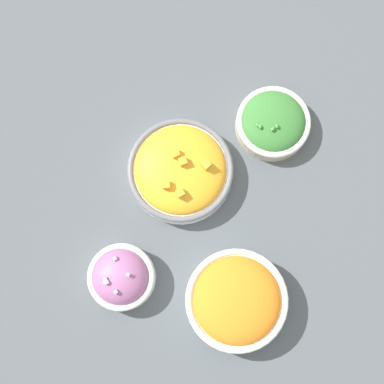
% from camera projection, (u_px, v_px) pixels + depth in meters
% --- Properties ---
extents(ground_plane, '(3.00, 3.00, 0.00)m').
position_uv_depth(ground_plane, '(192.00, 195.00, 1.06)').
color(ground_plane, '#4C5156').
extents(bowl_squash, '(0.21, 0.21, 0.08)m').
position_uv_depth(bowl_squash, '(180.00, 170.00, 1.04)').
color(bowl_squash, white).
rests_on(bowl_squash, ground_plane).
extents(bowl_red_onion, '(0.13, 0.13, 0.08)m').
position_uv_depth(bowl_red_onion, '(121.00, 277.00, 1.00)').
color(bowl_red_onion, white).
rests_on(bowl_red_onion, ground_plane).
extents(bowl_carrots, '(0.19, 0.19, 0.08)m').
position_uv_depth(bowl_carrots, '(236.00, 300.00, 0.99)').
color(bowl_carrots, silver).
rests_on(bowl_carrots, ground_plane).
extents(bowl_broccoli, '(0.15, 0.15, 0.06)m').
position_uv_depth(bowl_broccoli, '(273.00, 123.00, 1.06)').
color(bowl_broccoli, beige).
rests_on(bowl_broccoli, ground_plane).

